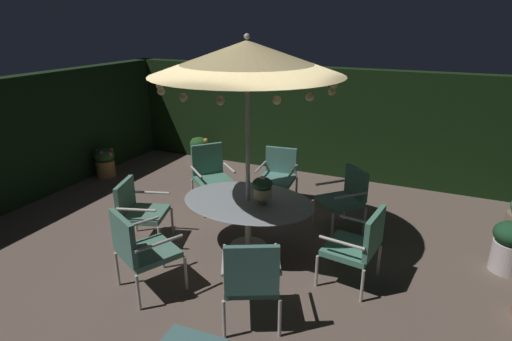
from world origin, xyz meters
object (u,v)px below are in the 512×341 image
at_px(centerpiece_planter, 262,188).
at_px(patio_chair_west, 138,208).
at_px(patio_dining_table, 248,207).
at_px(potted_plant_back_center, 509,245).
at_px(patio_chair_southwest, 211,173).
at_px(patio_umbrella, 247,58).
at_px(patio_chair_south, 278,173).
at_px(potted_plant_back_left, 105,162).
at_px(patio_chair_north, 140,247).
at_px(potted_plant_left_near, 199,149).
at_px(patio_chair_southeast, 346,195).
at_px(patio_chair_northeast, 251,277).
at_px(patio_chair_east, 359,243).

relative_size(centerpiece_planter, patio_chair_west, 0.42).
height_order(patio_dining_table, potted_plant_back_center, patio_dining_table).
xyz_separation_m(patio_chair_southwest, potted_plant_back_center, (4.38, -0.21, -0.23)).
relative_size(patio_umbrella, centerpiece_planter, 7.37).
xyz_separation_m(patio_chair_south, potted_plant_back_left, (-3.63, -0.20, -0.25)).
height_order(patio_chair_north, patio_chair_southwest, patio_chair_southwest).
distance_m(patio_dining_table, patio_chair_southwest, 1.56).
bearing_deg(patio_umbrella, potted_plant_left_near, 131.43).
bearing_deg(patio_chair_north, potted_plant_back_center, 29.55).
bearing_deg(potted_plant_back_center, patio_chair_southwest, 177.30).
distance_m(patio_chair_south, potted_plant_back_left, 3.65).
xyz_separation_m(patio_chair_north, patio_chair_southwest, (-0.47, 2.42, 0.01)).
bearing_deg(patio_chair_southeast, patio_chair_northeast, -98.92).
bearing_deg(patio_dining_table, centerpiece_planter, -3.45).
bearing_deg(patio_chair_east, patio_chair_north, -152.41).
bearing_deg(potted_plant_left_near, patio_chair_northeast, -52.93).
xyz_separation_m(patio_chair_northeast, patio_chair_west, (-2.16, 0.92, -0.06)).
bearing_deg(patio_dining_table, patio_umbrella, -90.34).
distance_m(patio_dining_table, patio_chair_south, 1.55).
bearing_deg(patio_chair_west, patio_chair_southwest, 78.72).
relative_size(patio_chair_northeast, potted_plant_back_left, 1.73).
bearing_deg(potted_plant_back_center, patio_chair_west, -164.47).
bearing_deg(patio_chair_east, patio_chair_south, 133.95).
relative_size(patio_chair_south, patio_chair_southwest, 0.92).
distance_m(centerpiece_planter, potted_plant_back_left, 4.28).
bearing_deg(patio_umbrella, patio_chair_north, -116.78).
relative_size(patio_chair_west, potted_plant_back_center, 1.37).
height_order(potted_plant_left_near, potted_plant_back_left, potted_plant_back_left).
bearing_deg(potted_plant_back_center, centerpiece_planter, -164.37).
distance_m(patio_chair_southeast, potted_plant_back_left, 4.89).
xyz_separation_m(patio_chair_west, potted_plant_back_center, (4.68, 1.30, -0.17)).
relative_size(patio_chair_north, patio_chair_southeast, 1.07).
xyz_separation_m(patio_chair_southeast, patio_chair_south, (-1.24, 0.44, 0.01)).
bearing_deg(patio_chair_west, patio_dining_table, 17.92).
height_order(patio_umbrella, potted_plant_back_center, patio_umbrella).
bearing_deg(patio_chair_south, potted_plant_back_center, -12.02).
xyz_separation_m(centerpiece_planter, patio_chair_southeast, (0.87, 1.11, -0.39)).
relative_size(patio_umbrella, patio_chair_east, 2.95).
height_order(patio_chair_south, potted_plant_back_left, patio_chair_south).
relative_size(patio_dining_table, patio_chair_northeast, 1.76).
bearing_deg(patio_chair_south, patio_chair_northeast, -73.82).
bearing_deg(patio_chair_southwest, potted_plant_back_left, 173.27).
distance_m(patio_umbrella, patio_chair_southeast, 2.54).
distance_m(patio_chair_west, potted_plant_back_left, 2.96).
relative_size(centerpiece_planter, patio_chair_northeast, 0.37).
distance_m(patio_dining_table, patio_chair_west, 1.55).
bearing_deg(potted_plant_back_left, patio_umbrella, -19.44).
bearing_deg(patio_chair_east, patio_chair_northeast, -125.70).
distance_m(patio_chair_southwest, patio_chair_west, 1.54).
bearing_deg(patio_chair_west, centerpiece_planter, 15.35).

